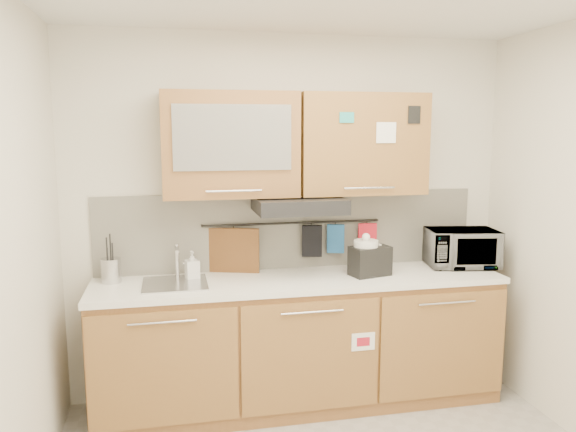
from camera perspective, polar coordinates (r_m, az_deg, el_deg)
name	(u,v)px	position (r m, az deg, el deg)	size (l,w,h in m)	color
wall_back	(291,217)	(4.11, 0.32, -0.06)	(3.20, 3.20, 0.00)	silver
base_cabinet	(300,349)	(4.06, 1.26, -13.32)	(2.80, 0.64, 0.88)	#9A6136
countertop	(301,281)	(3.89, 1.29, -6.57)	(2.82, 0.62, 0.04)	white
backsplash	(291,230)	(4.11, 0.35, -1.46)	(2.80, 0.02, 0.56)	silver
upper_cabinets	(296,144)	(3.89, 0.82, 7.30)	(1.82, 0.37, 0.70)	#9A6136
range_hood	(299,205)	(3.85, 1.11, 1.15)	(0.60, 0.46, 0.10)	black
sink	(175,283)	(3.81, -11.39, -6.73)	(0.42, 0.40, 0.26)	silver
utensil_rail	(293,223)	(4.06, 0.47, -0.72)	(0.02, 0.02, 1.30)	black
utensil_crock	(111,270)	(3.93, -17.53, -5.26)	(0.15, 0.15, 0.33)	silver
kettle	(366,259)	(3.96, 7.91, -4.30)	(0.22, 0.20, 0.30)	white
toaster	(370,261)	(3.97, 8.32, -4.51)	(0.30, 0.22, 0.21)	black
microwave	(462,248)	(4.38, 17.22, -3.12)	(0.50, 0.34, 0.28)	#999999
soap_bottle	(192,265)	(3.89, -9.71, -4.94)	(0.09, 0.09, 0.19)	#999999
cutting_board	(234,259)	(4.03, -5.50, -4.37)	(0.36, 0.03, 0.45)	brown
oven_mitt	(336,239)	(4.15, 4.86, -2.31)	(0.13, 0.03, 0.21)	#225B9B
dark_pouch	(312,241)	(4.11, 2.44, -2.55)	(0.15, 0.04, 0.23)	black
pot_holder	(367,235)	(4.23, 8.06, -1.88)	(0.14, 0.02, 0.17)	red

